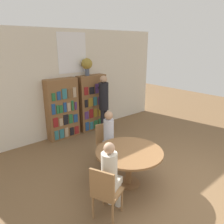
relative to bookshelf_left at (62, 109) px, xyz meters
name	(u,v)px	position (x,y,z in m)	size (l,w,h in m)	color
ground_plane	(190,193)	(0.51, -3.75, -0.85)	(16.00, 16.00, 0.00)	brown
wall_back	(73,83)	(0.51, 0.19, 0.66)	(6.40, 0.07, 3.00)	beige
bookshelf_left	(62,109)	(0.00, 0.00, 0.00)	(0.90, 0.34, 1.70)	brown
bookshelf_right	(92,103)	(1.02, 0.00, 0.00)	(0.90, 0.34, 1.70)	brown
flower_vase	(87,64)	(0.88, 0.00, 1.18)	(0.32, 0.32, 0.50)	#475166
reading_table	(129,156)	(-0.14, -2.80, -0.25)	(1.26, 1.26, 0.71)	brown
chair_near_camera	(105,191)	(-1.03, -3.19, -0.35)	(0.53, 0.53, 0.89)	olive
chair_left_side	(106,141)	(0.07, -1.86, -0.35)	(0.48, 0.48, 0.89)	olive
seated_reader_left	(110,136)	(0.03, -2.04, -0.15)	(0.29, 0.37, 1.25)	#B2B7C6
seated_reader_right	(111,173)	(-0.86, -3.12, -0.15)	(0.40, 0.36, 1.24)	beige
librarian_standing	(104,99)	(1.09, -0.50, 0.21)	(0.28, 0.55, 1.74)	black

